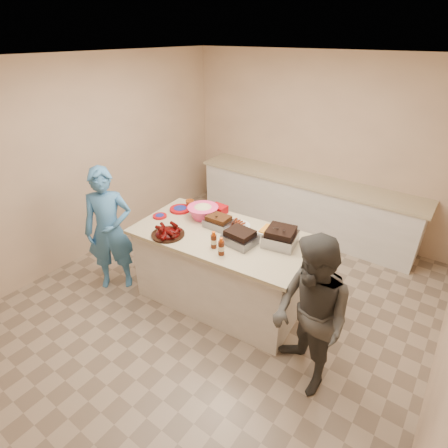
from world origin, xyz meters
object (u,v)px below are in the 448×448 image
Objects in this scene: mustard_bottle at (215,229)px; plastic_cup at (190,207)px; roasting_pan at (280,244)px; guest_gray at (301,377)px; rib_platter at (168,235)px; bbq_bottle_a at (214,247)px; island at (222,298)px; coleslaw_bowl at (203,218)px; bbq_bottle_b at (221,254)px; guest_blue at (119,283)px.

plastic_cup is (-0.60, 0.26, 0.00)m from mustard_bottle.
roasting_pan is 1.31m from guest_gray.
bbq_bottle_a is at bearing 9.99° from rib_platter.
plastic_cup is at bearing -165.30° from guest_gray.
coleslaw_bowl is at bearing 151.86° from island.
bbq_bottle_a is at bearing -149.95° from roasting_pan.
bbq_bottle_a is 1.72× the size of mustard_bottle.
island is 10.31× the size of bbq_bottle_b.
roasting_pan is 3.03× the size of plastic_cup.
roasting_pan is 1.74× the size of bbq_bottle_a.
plastic_cup is (-0.72, 0.30, 0.93)m from island.
bbq_bottle_a is at bearing -34.80° from plastic_cup.
mustard_bottle is at bearing -23.28° from plastic_cup.
rib_platter is 1.22m from roasting_pan.
bbq_bottle_b is (0.25, -0.33, 0.93)m from island.
coleslaw_bowl is at bearing 141.91° from bbq_bottle_b.
coleslaw_bowl is 2.03m from guest_gray.
plastic_cup reaches higher than guest_blue.
island is 18.15× the size of mustard_bottle.
plastic_cup is at bearing 13.47° from guest_blue.
coleslaw_bowl is 3.41× the size of mustard_bottle.
rib_platter is 1.00× the size of coleslaw_bowl.
coleslaw_bowl is 0.34m from plastic_cup.
bbq_bottle_b is at bearing -137.78° from roasting_pan.
rib_platter is at bearing -129.28° from mustard_bottle.
bbq_bottle_b is at bearing -22.67° from bbq_bottle_a.
island is at bearing -23.38° from coleslaw_bowl.
plastic_cup is at bearing 145.20° from bbq_bottle_a.
island is 1.28× the size of guest_gray.
bbq_bottle_a reaches higher than island.
rib_platter is 1.98m from guest_gray.
rib_platter reaches higher than island.
guest_gray is (1.18, -0.19, -0.93)m from bbq_bottle_a.
roasting_pan is at bearing -4.80° from plastic_cup.
guest_blue is 1.03× the size of guest_gray.
mustard_bottle reaches higher than guest_blue.
rib_platter reaches higher than mustard_bottle.
bbq_bottle_b is 1.76× the size of mustard_bottle.
plastic_cup reaches higher than island.
guest_blue is (-1.92, -0.73, -0.93)m from roasting_pan.
guest_gray is at bearing -9.10° from bbq_bottle_a.
bbq_bottle_a reaches higher than rib_platter.
island is 1.37m from guest_gray.
island is 1.14m from roasting_pan.
bbq_bottle_a is at bearing -73.88° from island.
coleslaw_bowl is at bearing 138.48° from bbq_bottle_a.
roasting_pan reaches higher than guest_gray.
mustard_bottle is at bearing 50.72° from rib_platter.
coleslaw_bowl is at bearing 169.70° from roasting_pan.
plastic_cup is (-0.96, 0.63, 0.00)m from bbq_bottle_b.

